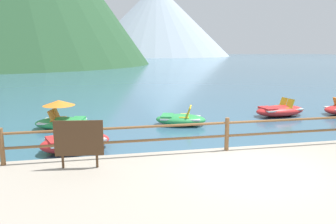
{
  "coord_description": "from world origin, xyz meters",
  "views": [
    {
      "loc": [
        -3.53,
        -7.12,
        3.32
      ],
      "look_at": [
        -0.99,
        5.0,
        0.9
      ],
      "focal_mm": 35.7,
      "sensor_mm": 36.0,
      "label": 1
    }
  ],
  "objects_px": {
    "pedal_boat_1": "(75,142)",
    "pedal_boat_5": "(62,119)",
    "pedal_boat_3": "(280,110)",
    "sign_board": "(79,139)",
    "pedal_boat_2": "(180,119)"
  },
  "relations": [
    {
      "from": "sign_board",
      "to": "pedal_boat_2",
      "type": "bearing_deg",
      "value": 54.98
    },
    {
      "from": "sign_board",
      "to": "pedal_boat_1",
      "type": "bearing_deg",
      "value": 96.11
    },
    {
      "from": "sign_board",
      "to": "pedal_boat_5",
      "type": "height_order",
      "value": "sign_board"
    },
    {
      "from": "sign_board",
      "to": "pedal_boat_2",
      "type": "height_order",
      "value": "sign_board"
    },
    {
      "from": "sign_board",
      "to": "pedal_boat_3",
      "type": "distance_m",
      "value": 11.21
    },
    {
      "from": "pedal_boat_1",
      "to": "pedal_boat_5",
      "type": "relative_size",
      "value": 1.03
    },
    {
      "from": "pedal_boat_1",
      "to": "pedal_boat_5",
      "type": "xyz_separation_m",
      "value": [
        -0.7,
        3.23,
        0.11
      ]
    },
    {
      "from": "sign_board",
      "to": "pedal_boat_5",
      "type": "xyz_separation_m",
      "value": [
        -1.0,
        5.97,
        -0.73
      ]
    },
    {
      "from": "sign_board",
      "to": "pedal_boat_5",
      "type": "bearing_deg",
      "value": 99.49
    },
    {
      "from": "pedal_boat_2",
      "to": "pedal_boat_3",
      "type": "relative_size",
      "value": 0.89
    },
    {
      "from": "pedal_boat_1",
      "to": "pedal_boat_5",
      "type": "bearing_deg",
      "value": 102.3
    },
    {
      "from": "pedal_boat_2",
      "to": "pedal_boat_3",
      "type": "bearing_deg",
      "value": 9.29
    },
    {
      "from": "pedal_boat_1",
      "to": "pedal_boat_2",
      "type": "xyz_separation_m",
      "value": [
        4.22,
        2.87,
        -0.04
      ]
    },
    {
      "from": "pedal_boat_1",
      "to": "pedal_boat_3",
      "type": "xyz_separation_m",
      "value": [
        9.42,
        3.72,
        -0.02
      ]
    },
    {
      "from": "pedal_boat_2",
      "to": "pedal_boat_1",
      "type": "bearing_deg",
      "value": -145.76
    }
  ]
}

